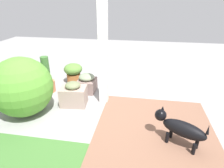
% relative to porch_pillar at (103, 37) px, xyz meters
% --- Properties ---
extents(ground_plane, '(12.00, 12.00, 0.00)m').
position_rel_porch_pillar_xyz_m(ground_plane, '(-0.17, 0.22, -1.25)').
color(ground_plane, '#979695').
extents(brick_path, '(1.80, 2.40, 0.02)m').
position_rel_porch_pillar_xyz_m(brick_path, '(-0.95, 1.00, -1.24)').
color(brick_path, brown).
rests_on(brick_path, ground).
extents(porch_pillar, '(0.15, 0.15, 2.49)m').
position_rel_porch_pillar_xyz_m(porch_pillar, '(0.00, 0.00, 0.00)').
color(porch_pillar, white).
rests_on(porch_pillar, ground).
extents(stone_planter_nearest, '(0.37, 0.41, 0.40)m').
position_rel_porch_pillar_xyz_m(stone_planter_nearest, '(0.45, -0.36, -1.05)').
color(stone_planter_nearest, gray).
rests_on(stone_planter_nearest, ground).
extents(stone_planter_near, '(0.51, 0.40, 0.47)m').
position_rel_porch_pillar_xyz_m(stone_planter_near, '(0.53, 0.22, -1.03)').
color(stone_planter_near, '#A28A7D').
rests_on(stone_planter_near, ground).
extents(round_shrub, '(1.01, 1.01, 1.01)m').
position_rel_porch_pillar_xyz_m(round_shrub, '(1.26, 0.64, -0.74)').
color(round_shrub, '#559433').
rests_on(round_shrub, ground).
extents(terracotta_pot_spiky, '(0.21, 0.21, 0.63)m').
position_rel_porch_pillar_xyz_m(terracotta_pot_spiky, '(1.53, -0.66, -0.94)').
color(terracotta_pot_spiky, '#AA512E').
rests_on(terracotta_pot_spiky, ground).
extents(terracotta_pot_tall, '(0.29, 0.29, 0.78)m').
position_rel_porch_pillar_xyz_m(terracotta_pot_tall, '(1.27, -0.22, -0.97)').
color(terracotta_pot_tall, '#C9744C').
rests_on(terracotta_pot_tall, ground).
extents(terracotta_pot_broad, '(0.42, 0.42, 0.47)m').
position_rel_porch_pillar_xyz_m(terracotta_pot_broad, '(0.89, -0.76, -0.98)').
color(terracotta_pot_broad, '#AB6434').
rests_on(terracotta_pot_broad, ground).
extents(dog, '(0.68, 0.47, 0.49)m').
position_rel_porch_pillar_xyz_m(dog, '(-1.26, 1.03, -0.96)').
color(dog, black).
rests_on(dog, ground).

